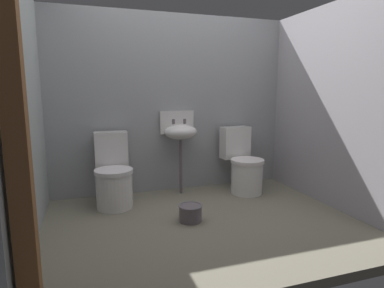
% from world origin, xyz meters
% --- Properties ---
extents(ground_plane, '(3.30, 2.42, 0.08)m').
position_xyz_m(ground_plane, '(0.00, 0.00, -0.04)').
color(ground_plane, slate).
extents(wall_back, '(3.30, 0.10, 2.13)m').
position_xyz_m(wall_back, '(0.00, 1.06, 1.07)').
color(wall_back, '#95979C').
rests_on(wall_back, ground).
extents(wall_left, '(0.10, 2.22, 2.13)m').
position_xyz_m(wall_left, '(-1.50, 0.10, 1.07)').
color(wall_left, '#979E9E').
rests_on(wall_left, ground).
extents(wall_right, '(0.10, 2.22, 2.13)m').
position_xyz_m(wall_right, '(1.50, 0.10, 1.07)').
color(wall_right, '#9B979E').
rests_on(wall_right, ground).
extents(wooden_door_post, '(0.12, 0.12, 2.13)m').
position_xyz_m(wooden_door_post, '(-1.37, -0.86, 1.07)').
color(wooden_door_post, brown).
rests_on(wooden_door_post, ground).
extents(toilet_left, '(0.40, 0.59, 0.78)m').
position_xyz_m(toilet_left, '(-0.76, 0.66, 0.32)').
color(toilet_left, white).
rests_on(toilet_left, ground).
extents(toilet_right, '(0.43, 0.62, 0.78)m').
position_xyz_m(toilet_right, '(0.80, 0.66, 0.32)').
color(toilet_right, white).
rests_on(toilet_right, ground).
extents(sink, '(0.42, 0.34, 0.99)m').
position_xyz_m(sink, '(0.04, 0.85, 0.75)').
color(sink, '#635960').
rests_on(sink, ground).
extents(bucket, '(0.23, 0.23, 0.16)m').
position_xyz_m(bucket, '(-0.11, -0.02, 0.08)').
color(bucket, '#635960').
rests_on(bucket, ground).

